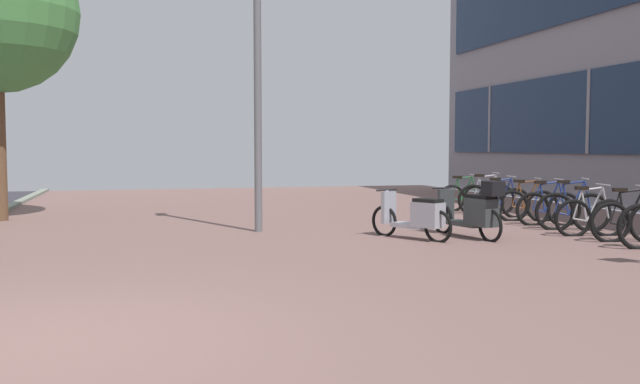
{
  "coord_description": "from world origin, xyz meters",
  "views": [
    {
      "loc": [
        0.73,
        -5.63,
        1.55
      ],
      "look_at": [
        2.59,
        1.21,
        1.08
      ],
      "focal_mm": 38.1,
      "sensor_mm": 36.0,
      "label": 1
    }
  ],
  "objects_px": {
    "bicycle_rack_05": "(548,208)",
    "bicycle_rack_07": "(502,202)",
    "bicycle_rack_03": "(591,217)",
    "bicycle_rack_04": "(573,211)",
    "bicycle_rack_08": "(487,199)",
    "lamp_post": "(257,44)",
    "bicycle_rack_06": "(527,205)",
    "bicycle_rack_02": "(630,221)",
    "scooter_near": "(416,216)",
    "scooter_mid": "(474,211)",
    "bicycle_rack_09": "(464,198)"
  },
  "relations": [
    {
      "from": "bicycle_rack_05",
      "to": "bicycle_rack_07",
      "type": "bearing_deg",
      "value": 93.23
    },
    {
      "from": "bicycle_rack_03",
      "to": "bicycle_rack_04",
      "type": "relative_size",
      "value": 1.01
    },
    {
      "from": "bicycle_rack_03",
      "to": "bicycle_rack_08",
      "type": "bearing_deg",
      "value": 87.23
    },
    {
      "from": "bicycle_rack_05",
      "to": "bicycle_rack_08",
      "type": "xyz_separation_m",
      "value": [
        -0.03,
        2.4,
        0.01
      ]
    },
    {
      "from": "bicycle_rack_04",
      "to": "lamp_post",
      "type": "relative_size",
      "value": 0.21
    },
    {
      "from": "bicycle_rack_04",
      "to": "bicycle_rack_06",
      "type": "distance_m",
      "value": 1.6
    },
    {
      "from": "bicycle_rack_02",
      "to": "bicycle_rack_06",
      "type": "distance_m",
      "value": 3.2
    },
    {
      "from": "scooter_near",
      "to": "scooter_mid",
      "type": "xyz_separation_m",
      "value": [
        0.99,
        -0.13,
        0.07
      ]
    },
    {
      "from": "bicycle_rack_04",
      "to": "scooter_near",
      "type": "height_order",
      "value": "bicycle_rack_04"
    },
    {
      "from": "bicycle_rack_06",
      "to": "bicycle_rack_07",
      "type": "height_order",
      "value": "bicycle_rack_07"
    },
    {
      "from": "bicycle_rack_03",
      "to": "bicycle_rack_07",
      "type": "height_order",
      "value": "bicycle_rack_07"
    },
    {
      "from": "bicycle_rack_06",
      "to": "scooter_mid",
      "type": "relative_size",
      "value": 0.7
    },
    {
      "from": "bicycle_rack_02",
      "to": "bicycle_rack_08",
      "type": "distance_m",
      "value": 4.8
    },
    {
      "from": "bicycle_rack_02",
      "to": "bicycle_rack_07",
      "type": "xyz_separation_m",
      "value": [
        -0.0,
        4.0,
        -0.0
      ]
    },
    {
      "from": "bicycle_rack_07",
      "to": "scooter_mid",
      "type": "bearing_deg",
      "value": -127.47
    },
    {
      "from": "bicycle_rack_03",
      "to": "scooter_near",
      "type": "relative_size",
      "value": 0.87
    },
    {
      "from": "bicycle_rack_05",
      "to": "lamp_post",
      "type": "height_order",
      "value": "lamp_post"
    },
    {
      "from": "bicycle_rack_03",
      "to": "bicycle_rack_08",
      "type": "xyz_separation_m",
      "value": [
        0.19,
        4.0,
        0.02
      ]
    },
    {
      "from": "bicycle_rack_07",
      "to": "scooter_mid",
      "type": "distance_m",
      "value": 3.7
    },
    {
      "from": "bicycle_rack_05",
      "to": "scooter_near",
      "type": "bearing_deg",
      "value": -160.17
    },
    {
      "from": "bicycle_rack_06",
      "to": "bicycle_rack_09",
      "type": "bearing_deg",
      "value": 95.35
    },
    {
      "from": "bicycle_rack_09",
      "to": "scooter_near",
      "type": "xyz_separation_m",
      "value": [
        -3.14,
        -4.4,
        0.06
      ]
    },
    {
      "from": "bicycle_rack_09",
      "to": "scooter_mid",
      "type": "xyz_separation_m",
      "value": [
        -2.14,
        -4.53,
        0.13
      ]
    },
    {
      "from": "bicycle_rack_07",
      "to": "scooter_mid",
      "type": "height_order",
      "value": "scooter_mid"
    },
    {
      "from": "bicycle_rack_06",
      "to": "bicycle_rack_09",
      "type": "relative_size",
      "value": 1.01
    },
    {
      "from": "bicycle_rack_09",
      "to": "scooter_mid",
      "type": "height_order",
      "value": "scooter_mid"
    },
    {
      "from": "bicycle_rack_05",
      "to": "bicycle_rack_07",
      "type": "distance_m",
      "value": 1.6
    },
    {
      "from": "bicycle_rack_03",
      "to": "bicycle_rack_08",
      "type": "relative_size",
      "value": 0.98
    },
    {
      "from": "bicycle_rack_07",
      "to": "scooter_near",
      "type": "relative_size",
      "value": 0.85
    },
    {
      "from": "bicycle_rack_04",
      "to": "lamp_post",
      "type": "xyz_separation_m",
      "value": [
        -5.69,
        1.33,
        3.05
      ]
    },
    {
      "from": "bicycle_rack_05",
      "to": "scooter_near",
      "type": "xyz_separation_m",
      "value": [
        -3.33,
        -1.2,
        0.05
      ]
    },
    {
      "from": "bicycle_rack_05",
      "to": "bicycle_rack_08",
      "type": "height_order",
      "value": "bicycle_rack_08"
    },
    {
      "from": "bicycle_rack_07",
      "to": "scooter_mid",
      "type": "xyz_separation_m",
      "value": [
        -2.25,
        -2.93,
        0.13
      ]
    },
    {
      "from": "bicycle_rack_08",
      "to": "lamp_post",
      "type": "xyz_separation_m",
      "value": [
        -5.68,
        -1.87,
        3.05
      ]
    },
    {
      "from": "bicycle_rack_02",
      "to": "scooter_mid",
      "type": "bearing_deg",
      "value": 154.68
    },
    {
      "from": "bicycle_rack_05",
      "to": "bicycle_rack_08",
      "type": "bearing_deg",
      "value": 90.81
    },
    {
      "from": "bicycle_rack_08",
      "to": "scooter_near",
      "type": "distance_m",
      "value": 4.89
    },
    {
      "from": "bicycle_rack_09",
      "to": "bicycle_rack_02",
      "type": "bearing_deg",
      "value": -88.89
    },
    {
      "from": "bicycle_rack_04",
      "to": "bicycle_rack_08",
      "type": "relative_size",
      "value": 0.97
    },
    {
      "from": "bicycle_rack_03",
      "to": "bicycle_rack_04",
      "type": "distance_m",
      "value": 0.83
    },
    {
      "from": "bicycle_rack_02",
      "to": "bicycle_rack_04",
      "type": "distance_m",
      "value": 1.6
    },
    {
      "from": "bicycle_rack_07",
      "to": "bicycle_rack_08",
      "type": "distance_m",
      "value": 0.8
    },
    {
      "from": "bicycle_rack_07",
      "to": "bicycle_rack_08",
      "type": "xyz_separation_m",
      "value": [
        0.06,
        0.8,
        0.02
      ]
    },
    {
      "from": "bicycle_rack_03",
      "to": "bicycle_rack_09",
      "type": "bearing_deg",
      "value": 89.65
    },
    {
      "from": "bicycle_rack_06",
      "to": "scooter_mid",
      "type": "bearing_deg",
      "value": -137.94
    },
    {
      "from": "lamp_post",
      "to": "bicycle_rack_02",
      "type": "bearing_deg",
      "value": -27.51
    },
    {
      "from": "bicycle_rack_09",
      "to": "lamp_post",
      "type": "distance_m",
      "value": 6.85
    },
    {
      "from": "bicycle_rack_06",
      "to": "bicycle_rack_08",
      "type": "xyz_separation_m",
      "value": [
        -0.06,
        1.6,
        0.02
      ]
    },
    {
      "from": "bicycle_rack_02",
      "to": "bicycle_rack_04",
      "type": "relative_size",
      "value": 1.02
    },
    {
      "from": "bicycle_rack_04",
      "to": "lamp_post",
      "type": "height_order",
      "value": "lamp_post"
    }
  ]
}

